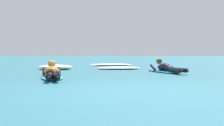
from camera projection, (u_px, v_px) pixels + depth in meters
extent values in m
plane|color=#2D6B7A|center=(169.00, 67.00, 15.02)|extent=(120.00, 120.00, 0.00)
ellipsoid|color=#2DB2D1|center=(52.00, 77.00, 8.13)|extent=(1.46, 2.02, 0.07)
ellipsoid|color=#2DB2D1|center=(51.00, 74.00, 9.05)|extent=(0.28, 0.28, 0.06)
ellipsoid|color=orange|center=(52.00, 71.00, 8.17)|extent=(0.70, 0.82, 0.35)
ellipsoid|color=black|center=(52.00, 73.00, 7.77)|extent=(0.43, 0.41, 0.20)
cylinder|color=black|center=(49.00, 76.00, 7.20)|extent=(0.48, 0.81, 0.14)
ellipsoid|color=black|center=(48.00, 77.00, 6.79)|extent=(0.19, 0.24, 0.08)
cylinder|color=black|center=(56.00, 76.00, 7.23)|extent=(0.56, 0.78, 0.14)
ellipsoid|color=black|center=(58.00, 77.00, 6.83)|extent=(0.19, 0.24, 0.08)
cylinder|color=black|center=(44.00, 73.00, 8.51)|extent=(0.36, 0.55, 0.33)
sphere|color=#8C6647|center=(44.00, 76.00, 8.88)|extent=(0.09, 0.09, 0.09)
cylinder|color=black|center=(59.00, 73.00, 8.59)|extent=(0.36, 0.55, 0.33)
sphere|color=#8C6647|center=(59.00, 75.00, 8.94)|extent=(0.09, 0.09, 0.09)
sphere|color=#8C6647|center=(52.00, 64.00, 8.57)|extent=(0.21, 0.21, 0.21)
ellipsoid|color=#AD894C|center=(52.00, 63.00, 8.55)|extent=(0.29, 0.28, 0.16)
ellipsoid|color=#2DB2D1|center=(165.00, 71.00, 10.64)|extent=(1.57, 1.97, 0.07)
ellipsoid|color=#2DB2D1|center=(153.00, 70.00, 11.54)|extent=(0.28, 0.28, 0.06)
ellipsoid|color=black|center=(164.00, 67.00, 10.69)|extent=(0.71, 0.79, 0.35)
ellipsoid|color=black|center=(169.00, 68.00, 10.31)|extent=(0.44, 0.42, 0.20)
cylinder|color=black|center=(175.00, 70.00, 9.75)|extent=(0.53, 0.78, 0.14)
ellipsoid|color=black|center=(181.00, 71.00, 9.35)|extent=(0.20, 0.24, 0.08)
cylinder|color=black|center=(179.00, 70.00, 9.80)|extent=(0.60, 0.74, 0.14)
ellipsoid|color=black|center=(187.00, 71.00, 9.42)|extent=(0.20, 0.24, 0.08)
cylinder|color=black|center=(154.00, 69.00, 10.98)|extent=(0.39, 0.53, 0.33)
sphere|color=#8C6647|center=(150.00, 71.00, 11.34)|extent=(0.09, 0.09, 0.09)
cylinder|color=black|center=(165.00, 68.00, 11.09)|extent=(0.39, 0.53, 0.33)
sphere|color=#8C6647|center=(161.00, 71.00, 11.43)|extent=(0.09, 0.09, 0.09)
sphere|color=#8C6647|center=(159.00, 62.00, 11.06)|extent=(0.21, 0.21, 0.21)
ellipsoid|color=#47331E|center=(159.00, 61.00, 11.04)|extent=(0.29, 0.29, 0.16)
ellipsoid|color=white|center=(119.00, 68.00, 12.58)|extent=(2.00, 1.38, 0.13)
ellipsoid|color=white|center=(129.00, 68.00, 12.73)|extent=(0.71, 0.46, 0.09)
ellipsoid|color=white|center=(106.00, 69.00, 12.45)|extent=(0.74, 0.54, 0.07)
ellipsoid|color=white|center=(55.00, 67.00, 12.36)|extent=(1.61, 1.17, 0.22)
ellipsoid|color=white|center=(64.00, 68.00, 12.49)|extent=(0.55, 0.43, 0.15)
ellipsoid|color=white|center=(45.00, 68.00, 12.28)|extent=(0.63, 0.56, 0.12)
ellipsoid|color=white|center=(111.00, 65.00, 16.16)|extent=(2.39, 1.40, 0.13)
ellipsoid|color=white|center=(121.00, 65.00, 16.29)|extent=(0.85, 0.39, 0.09)
ellipsoid|color=white|center=(98.00, 65.00, 16.05)|extent=(0.88, 0.72, 0.07)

